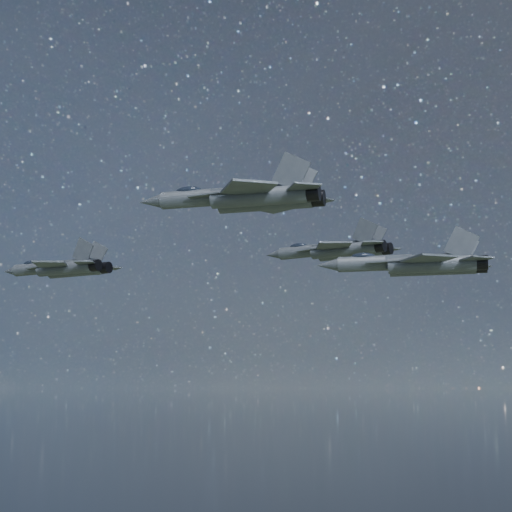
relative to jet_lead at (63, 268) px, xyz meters
The scene contains 4 objects.
jet_lead is the anchor object (origin of this frame).
jet_left 33.18m from the jet_lead, 42.23° to the left, with size 17.64×12.61×4.51m.
jet_right 30.16m from the jet_lead, 12.03° to the right, with size 18.44×12.49×4.64m.
jet_slot 40.32m from the jet_lead, 19.08° to the left, with size 18.57×12.48×4.69m.
Camera 1 is at (42.12, -70.66, 137.89)m, focal length 55.00 mm.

